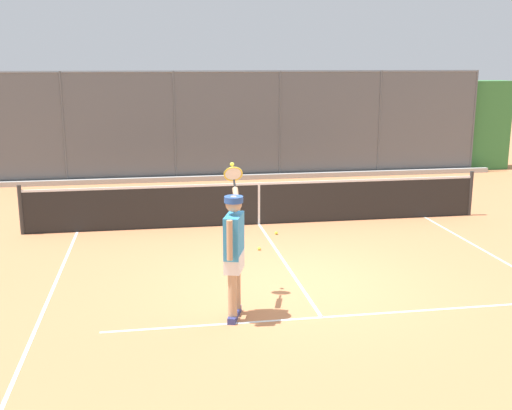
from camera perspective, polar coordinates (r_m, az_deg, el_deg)
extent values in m
plane|color=#C67A4C|center=(10.41, 3.92, -7.17)|extent=(60.00, 60.00, 0.00)
cube|color=white|center=(9.10, 6.06, -10.25)|extent=(6.23, 0.05, 0.01)
cube|color=white|center=(9.41, -19.40, -10.16)|extent=(0.05, 9.73, 0.01)
cube|color=white|center=(11.53, 2.52, -5.10)|extent=(0.05, 5.35, 0.01)
cylinder|color=#565B60|center=(21.84, 19.41, 7.25)|extent=(0.07, 0.07, 3.34)
cylinder|color=#565B60|center=(20.47, 11.28, 7.39)|extent=(0.07, 0.07, 3.34)
cylinder|color=#565B60|center=(19.56, 2.20, 7.38)|extent=(0.07, 0.07, 3.34)
cylinder|color=#565B60|center=(19.17, -7.50, 7.17)|extent=(0.07, 0.07, 3.34)
cylinder|color=#565B60|center=(19.34, -17.30, 6.74)|extent=(0.07, 0.07, 3.34)
cylinder|color=#565B60|center=(19.20, -2.65, 12.15)|extent=(16.36, 0.05, 0.05)
cube|color=#565B60|center=(19.30, -2.60, 7.30)|extent=(16.36, 0.02, 3.34)
cube|color=#387A3D|center=(19.96, -2.82, 6.97)|extent=(19.36, 0.90, 2.98)
cube|color=#ADADA8|center=(19.34, -2.49, 2.54)|extent=(17.36, 0.18, 0.15)
cylinder|color=#2D2D2D|center=(15.62, 19.13, 1.02)|extent=(0.09, 0.09, 1.07)
cylinder|color=#2D2D2D|center=(14.02, -20.84, -0.42)|extent=(0.09, 0.09, 1.07)
cube|color=black|center=(13.95, 0.27, 0.04)|extent=(10.17, 0.02, 0.91)
cube|color=white|center=(13.85, 0.27, 1.97)|extent=(10.17, 0.04, 0.05)
cube|color=white|center=(13.95, 0.27, 0.04)|extent=(0.05, 0.04, 0.91)
cube|color=navy|center=(8.92, -2.15, -10.40)|extent=(0.19, 0.28, 0.09)
cylinder|color=tan|center=(8.74, -2.18, -7.62)|extent=(0.13, 0.13, 0.83)
cube|color=navy|center=(9.17, -1.82, -9.70)|extent=(0.19, 0.28, 0.09)
cylinder|color=tan|center=(9.00, -1.84, -7.00)|extent=(0.13, 0.13, 0.83)
cube|color=white|center=(8.76, -2.03, -5.24)|extent=(0.34, 0.48, 0.26)
cube|color=#338CC6|center=(8.65, -2.05, -2.85)|extent=(0.36, 0.55, 0.60)
cylinder|color=tan|center=(8.35, -2.44, -3.27)|extent=(0.08, 0.08, 0.55)
cylinder|color=tan|center=(9.01, -1.82, 0.55)|extent=(0.10, 0.41, 0.31)
sphere|color=tan|center=(8.54, -2.07, 0.10)|extent=(0.23, 0.23, 0.23)
cylinder|color=#284C93|center=(8.52, -2.07, 0.51)|extent=(0.33, 0.33, 0.09)
cube|color=#284C93|center=(8.65, -1.92, 0.47)|extent=(0.25, 0.26, 0.02)
cylinder|color=black|center=(9.23, -1.99, 1.91)|extent=(0.04, 0.17, 0.13)
torus|color=gold|center=(9.39, -2.11, 2.87)|extent=(0.30, 0.19, 0.26)
cylinder|color=silver|center=(9.39, -2.11, 2.87)|extent=(0.25, 0.15, 0.21)
sphere|color=#CCDB33|center=(9.54, -2.22, 3.76)|extent=(0.07, 0.07, 0.07)
sphere|color=#C1D138|center=(12.12, 0.30, -4.03)|extent=(0.07, 0.07, 0.07)
sphere|color=#CCDB33|center=(13.21, 1.88, -2.59)|extent=(0.07, 0.07, 0.07)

